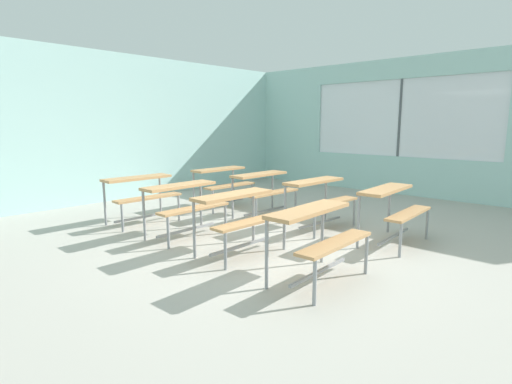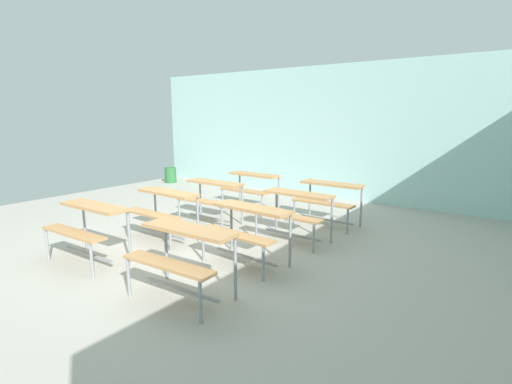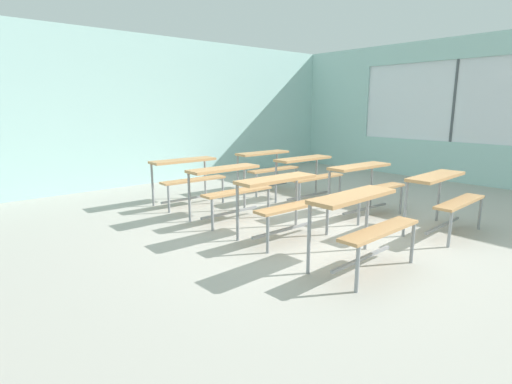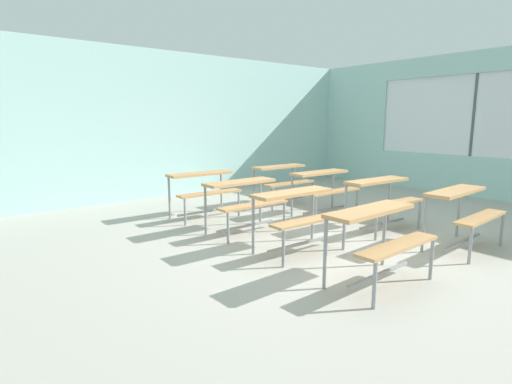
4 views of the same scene
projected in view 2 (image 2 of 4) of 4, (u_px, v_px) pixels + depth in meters
ground at (181, 248)px, 5.69m from camera, size 10.00×9.00×0.05m
wall_back at (321, 132)px, 8.96m from camera, size 10.00×0.12×3.00m
desk_bench_r0c0 at (88, 220)px, 5.00m from camera, size 1.12×0.62×0.74m
desk_bench_r0c1 at (182, 247)px, 3.98m from camera, size 1.13×0.64×0.74m
desk_bench_r1c0 at (163, 204)px, 5.90m from camera, size 1.11×0.61×0.74m
desk_bench_r1c1 at (247, 222)px, 4.91m from camera, size 1.13×0.65×0.74m
desk_bench_r2c0 at (211, 192)px, 6.77m from camera, size 1.11×0.60×0.74m
desk_bench_r2c1 at (295, 205)px, 5.81m from camera, size 1.11×0.61×0.74m
desk_bench_r3c0 at (251, 183)px, 7.68m from camera, size 1.11×0.62×0.74m
desk_bench_r3c1 at (328, 194)px, 6.65m from camera, size 1.11×0.61×0.74m
trash_bin at (171, 175)px, 10.96m from camera, size 0.32×0.32×0.43m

